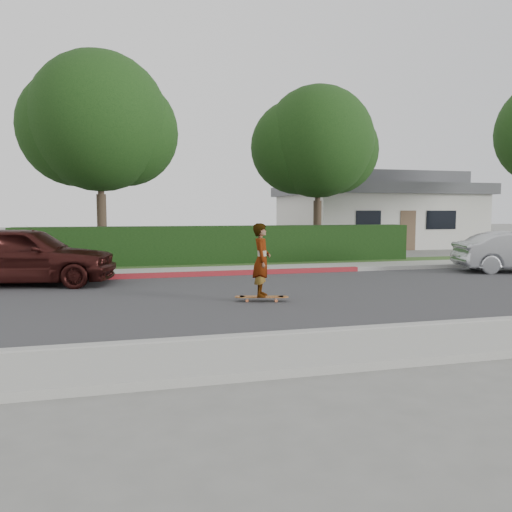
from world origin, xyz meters
name	(u,v)px	position (x,y,z in m)	size (l,w,h in m)	color
ground	(392,291)	(0.00, 0.00, 0.00)	(120.00, 120.00, 0.00)	slate
road	(392,290)	(0.00, 0.00, 0.01)	(60.00, 8.00, 0.01)	#2D2D30
curb_near	(510,321)	(0.00, -4.10, 0.07)	(60.00, 0.20, 0.15)	#9E9E99
curb_far	(329,270)	(0.00, 4.10, 0.07)	(60.00, 0.20, 0.15)	#9E9E99
curb_red_section	(181,275)	(-5.00, 4.10, 0.08)	(12.00, 0.21, 0.15)	maroon
sidewalk_far	(319,268)	(0.00, 5.00, 0.06)	(60.00, 1.60, 0.12)	gray
planting_strip	(304,263)	(0.00, 6.60, 0.05)	(60.00, 1.60, 0.10)	#2D4C1E
hedge	(224,246)	(-3.00, 7.20, 0.75)	(15.00, 1.00, 1.50)	black
flowering_shrub	(23,262)	(-10.01, 6.74, 0.33)	(1.40, 1.00, 0.90)	#2D4C19
tree_left	(99,126)	(-7.51, 8.69, 5.26)	(5.99, 5.21, 8.00)	#33261C
tree_center	(316,146)	(1.49, 9.19, 4.90)	(5.66, 4.84, 7.44)	#33261C
house	(375,211)	(8.00, 16.00, 2.10)	(10.60, 8.60, 4.30)	beige
skateboard	(262,297)	(-3.69, -0.68, 0.11)	(1.24, 0.55, 0.11)	#DC6C3C
skateboarder	(262,260)	(-3.69, -0.68, 0.95)	(0.60, 0.40, 1.66)	white
car_maroon	(25,255)	(-9.36, 3.50, 0.83)	(1.97, 4.89, 1.67)	black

